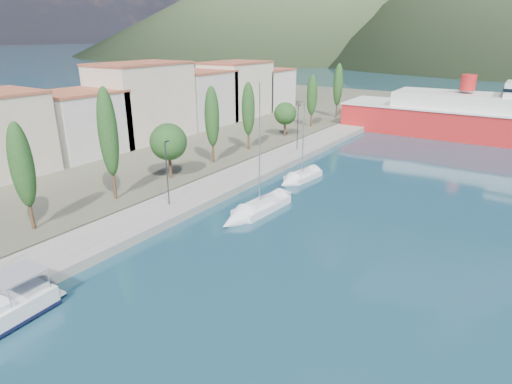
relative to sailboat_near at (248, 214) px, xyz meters
The scene contains 8 objects.
ground 104.10m from the sailboat_near, 88.80° to the left, with size 1400.00×1400.00×0.00m, color #1B4253.
quay 12.17m from the sailboat_near, 124.09° to the left, with size 5.00×88.00×0.80m, color gray.
land_strip 49.11m from the sailboat_near, 155.87° to the left, with size 70.00×148.00×0.70m, color #565644.
town_buildings 36.84m from the sailboat_near, 144.87° to the left, with size 9.20×69.20×11.30m.
tree_row 19.95m from the sailboat_near, 130.57° to the left, with size 4.05×63.13×10.81m.
lamp_posts 7.88m from the sailboat_near, behind, with size 0.15×44.73×6.06m.
sailboat_near is the anchor object (origin of this frame).
sailboat_mid 11.22m from the sailboat_near, 96.15° to the left, with size 2.93×6.89×9.81m.
Camera 1 is at (18.53, -13.77, 15.82)m, focal length 30.00 mm.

